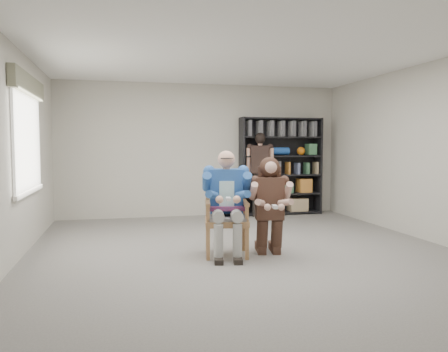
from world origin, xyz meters
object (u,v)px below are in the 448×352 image
object	(u,v)px
seated_man	(227,203)
bookshelf	(281,166)
armchair	(227,215)
standing_man	(260,175)
kneeling_woman	(270,207)

from	to	relation	value
seated_man	bookshelf	world-z (taller)	bookshelf
armchair	seated_man	size ratio (longest dim) A/B	0.77
armchair	bookshelf	xyz separation A→B (m)	(1.99, 3.23, 0.49)
armchair	standing_man	bearing A→B (deg)	74.63
seated_man	bookshelf	distance (m)	3.81
seated_man	kneeling_woman	xyz separation A→B (m)	(0.58, -0.12, -0.06)
kneeling_woman	bookshelf	bearing A→B (deg)	77.41
seated_man	bookshelf	size ratio (longest dim) A/B	0.69
seated_man	kneeling_woman	distance (m)	0.60
kneeling_woman	standing_man	xyz separation A→B (m)	(0.87, 3.15, 0.22)
kneeling_woman	bookshelf	distance (m)	3.66
armchair	standing_man	world-z (taller)	standing_man
kneeling_woman	standing_man	distance (m)	3.27
bookshelf	standing_man	bearing A→B (deg)	-159.43
armchair	standing_man	size ratio (longest dim) A/B	0.63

